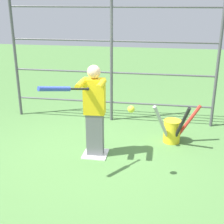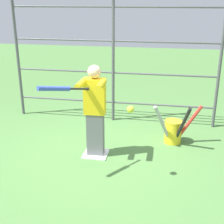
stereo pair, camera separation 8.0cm
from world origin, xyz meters
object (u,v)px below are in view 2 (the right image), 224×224
baseball_bat_swinging (59,89)px  bat_bucket (174,130)px  softball_in_flight (131,109)px  batter (95,109)px

baseball_bat_swinging → bat_bucket: (-1.57, -1.46, -1.10)m
softball_in_flight → bat_bucket: 1.71m
batter → softball_in_flight: (-0.65, 0.65, 0.26)m
baseball_bat_swinging → softball_in_flight: bearing=-173.4°
baseball_bat_swinging → bat_bucket: size_ratio=0.75×
batter → baseball_bat_swinging: (0.30, 0.76, 0.53)m
softball_in_flight → bat_bucket: softball_in_flight is taller
bat_bucket → batter: bearing=29.0°
baseball_bat_swinging → batter: bearing=-111.4°
batter → bat_bucket: bearing=-151.0°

